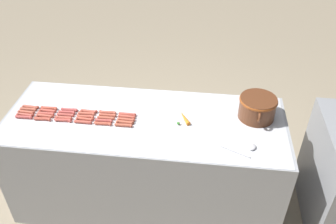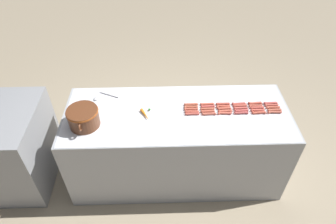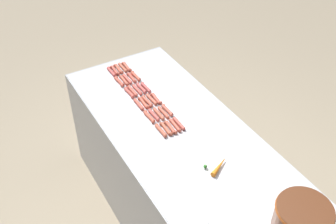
{
  "view_description": "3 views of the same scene",
  "coord_description": "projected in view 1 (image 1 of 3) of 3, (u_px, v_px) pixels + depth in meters",
  "views": [
    {
      "loc": [
        2.13,
        0.44,
        2.62
      ],
      "look_at": [
        -0.03,
        0.18,
        0.97
      ],
      "focal_mm": 38.34,
      "sensor_mm": 36.0,
      "label": 1
    },
    {
      "loc": [
        -2.07,
        0.15,
        2.81
      ],
      "look_at": [
        -0.11,
        0.09,
        1.02
      ],
      "focal_mm": 31.49,
      "sensor_mm": 36.0,
      "label": 2
    },
    {
      "loc": [
        1.05,
        1.55,
        2.67
      ],
      "look_at": [
        0.01,
        -0.21,
        0.99
      ],
      "focal_mm": 43.21,
      "sensor_mm": 36.0,
      "label": 3
    }
  ],
  "objects": [
    {
      "name": "hot_dog_23",
      "position": [
        125.0,
        122.0,
        2.71
      ],
      "size": [
        0.03,
        0.14,
        0.02
      ],
      "color": "#AD513A",
      "rests_on": "griddle_counter"
    },
    {
      "name": "hot_dog_14",
      "position": [
        66.0,
        115.0,
        2.78
      ],
      "size": [
        0.03,
        0.14,
        0.02
      ],
      "color": "#B2493F",
      "rests_on": "griddle_counter"
    },
    {
      "name": "hot_dog_17",
      "position": [
        126.0,
        120.0,
        2.74
      ],
      "size": [
        0.03,
        0.14,
        0.02
      ],
      "color": "#AB4C39",
      "rests_on": "griddle_counter"
    },
    {
      "name": "hot_dog_5",
      "position": [
        127.0,
        114.0,
        2.79
      ],
      "size": [
        0.02,
        0.14,
        0.02
      ],
      "color": "#B74C40",
      "rests_on": "griddle_counter"
    },
    {
      "name": "hot_dog_15",
      "position": [
        85.0,
        116.0,
        2.77
      ],
      "size": [
        0.03,
        0.14,
        0.02
      ],
      "color": "#B04E3C",
      "rests_on": "griddle_counter"
    },
    {
      "name": "serving_spoon",
      "position": [
        247.0,
        149.0,
        2.48
      ],
      "size": [
        0.15,
        0.26,
        0.02
      ],
      "color": "#B7B7BC",
      "rests_on": "griddle_counter"
    },
    {
      "name": "hot_dog_11",
      "position": [
        127.0,
        116.0,
        2.77
      ],
      "size": [
        0.03,
        0.14,
        0.02
      ],
      "color": "#B64F3E",
      "rests_on": "griddle_counter"
    },
    {
      "name": "hot_dog_28",
      "position": [
        103.0,
        123.0,
        2.7
      ],
      "size": [
        0.03,
        0.14,
        0.02
      ],
      "color": "#B74D38",
      "rests_on": "griddle_counter"
    },
    {
      "name": "hot_dog_0",
      "position": [
        30.0,
        107.0,
        2.87
      ],
      "size": [
        0.03,
        0.14,
        0.02
      ],
      "color": "#AE513F",
      "rests_on": "griddle_counter"
    },
    {
      "name": "hot_dog_22",
      "position": [
        104.0,
        121.0,
        2.73
      ],
      "size": [
        0.03,
        0.14,
        0.02
      ],
      "color": "#B24841",
      "rests_on": "griddle_counter"
    },
    {
      "name": "hot_dog_20",
      "position": [
        64.0,
        118.0,
        2.76
      ],
      "size": [
        0.03,
        0.14,
        0.02
      ],
      "color": "#B14E3E",
      "rests_on": "griddle_counter"
    },
    {
      "name": "hot_dog_19",
      "position": [
        45.0,
        116.0,
        2.77
      ],
      "size": [
        0.03,
        0.14,
        0.02
      ],
      "color": "#AF4E3D",
      "rests_on": "griddle_counter"
    },
    {
      "name": "hot_dog_29",
      "position": [
        123.0,
        125.0,
        2.68
      ],
      "size": [
        0.03,
        0.14,
        0.02
      ],
      "color": "#AC4F39",
      "rests_on": "griddle_counter"
    },
    {
      "name": "ground_plane",
      "position": [
        148.0,
        196.0,
        3.31
      ],
      "size": [
        20.0,
        20.0,
        0.0
      ],
      "primitive_type": "plane",
      "color": "gray"
    },
    {
      "name": "bean_pot",
      "position": [
        257.0,
        106.0,
        2.72
      ],
      "size": [
        0.36,
        0.29,
        0.18
      ],
      "color": "#562D19",
      "rests_on": "griddle_counter"
    },
    {
      "name": "hot_dog_21",
      "position": [
        85.0,
        119.0,
        2.74
      ],
      "size": [
        0.03,
        0.14,
        0.02
      ],
      "color": "#B64D3A",
      "rests_on": "griddle_counter"
    },
    {
      "name": "hot_dog_10",
      "position": [
        107.0,
        115.0,
        2.78
      ],
      "size": [
        0.03,
        0.14,
        0.02
      ],
      "color": "#B04F3B",
      "rests_on": "griddle_counter"
    },
    {
      "name": "hot_dog_18",
      "position": [
        25.0,
        115.0,
        2.79
      ],
      "size": [
        0.03,
        0.14,
        0.02
      ],
      "color": "#AC4A3D",
      "rests_on": "griddle_counter"
    },
    {
      "name": "hot_dog_27",
      "position": [
        83.0,
        122.0,
        2.71
      ],
      "size": [
        0.03,
        0.14,
        0.02
      ],
      "color": "#B34A3C",
      "rests_on": "griddle_counter"
    },
    {
      "name": "hot_dog_2",
      "position": [
        69.0,
        110.0,
        2.84
      ],
      "size": [
        0.03,
        0.14,
        0.02
      ],
      "color": "#AB4542",
      "rests_on": "griddle_counter"
    },
    {
      "name": "hot_dog_26",
      "position": [
        63.0,
        120.0,
        2.73
      ],
      "size": [
        0.03,
        0.14,
        0.02
      ],
      "color": "#B7493F",
      "rests_on": "griddle_counter"
    },
    {
      "name": "hot_dog_9",
      "position": [
        86.0,
        114.0,
        2.8
      ],
      "size": [
        0.03,
        0.14,
        0.02
      ],
      "color": "#B4523F",
      "rests_on": "griddle_counter"
    },
    {
      "name": "hot_dog_3",
      "position": [
        89.0,
        111.0,
        2.82
      ],
      "size": [
        0.03,
        0.14,
        0.02
      ],
      "color": "#B64F3F",
      "rests_on": "griddle_counter"
    },
    {
      "name": "hot_dog_7",
      "position": [
        48.0,
        111.0,
        2.82
      ],
      "size": [
        0.03,
        0.14,
        0.02
      ],
      "color": "#B84B3D",
      "rests_on": "griddle_counter"
    },
    {
      "name": "hot_dog_16",
      "position": [
        106.0,
        118.0,
        2.75
      ],
      "size": [
        0.03,
        0.14,
        0.02
      ],
      "color": "#AC513C",
      "rests_on": "griddle_counter"
    },
    {
      "name": "carrot",
      "position": [
        184.0,
        118.0,
        2.75
      ],
      "size": [
        0.17,
        0.11,
        0.03
      ],
      "color": "orange",
      "rests_on": "griddle_counter"
    },
    {
      "name": "griddle_counter",
      "position": [
        147.0,
        161.0,
        3.03
      ],
      "size": [
        0.85,
        2.18,
        0.91
      ],
      "color": "#9EA0A5",
      "rests_on": "ground_plane"
    },
    {
      "name": "hot_dog_6",
      "position": [
        28.0,
        109.0,
        2.84
      ],
      "size": [
        0.03,
        0.14,
        0.02
      ],
      "color": "#AC543F",
      "rests_on": "griddle_counter"
    },
    {
      "name": "hot_dog_12",
      "position": [
        26.0,
        112.0,
        2.81
      ],
      "size": [
        0.03,
        0.14,
        0.02
      ],
      "color": "#B4503C",
      "rests_on": "griddle_counter"
    },
    {
      "name": "hot_dog_13",
      "position": [
        46.0,
        114.0,
        2.8
      ],
      "size": [
        0.03,
        0.14,
        0.02
      ],
      "color": "#B74B40",
      "rests_on": "griddle_counter"
    },
    {
      "name": "hot_dog_1",
      "position": [
        49.0,
        108.0,
        2.85
      ],
      "size": [
        0.03,
        0.14,
        0.02
      ],
      "color": "#B94C39",
      "rests_on": "griddle_counter"
    },
    {
      "name": "hot_dog_24",
      "position": [
        24.0,
        117.0,
        2.76
      ],
      "size": [
        0.03,
        0.14,
        0.02
      ],
      "color": "#AF4642",
      "rests_on": "griddle_counter"
    },
    {
      "name": "hot_dog_8",
      "position": [
        67.0,
        112.0,
        2.81
      ],
      "size": [
        0.03,
        0.14,
        0.02
      ],
      "color": "#AE4641",
      "rests_on": "griddle_counter"
    },
    {
      "name": "hot_dog_25",
      "position": [
        42.0,
        119.0,
        2.74
      ],
      "size": [
        0.03,
        0.14,
        0.02
      ],
      "color": "#B64B3B",
      "rests_on": "griddle_counter"
    },
    {
      "name": "hot_dog_4",
      "position": [
        108.0,
        112.0,
        2.81
      ],
      "size": [
        0.03,
        0.14,
        0.02
      ],
      "color": "#B45341",
      "rests_on": "griddle_counter"
    }
  ]
}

